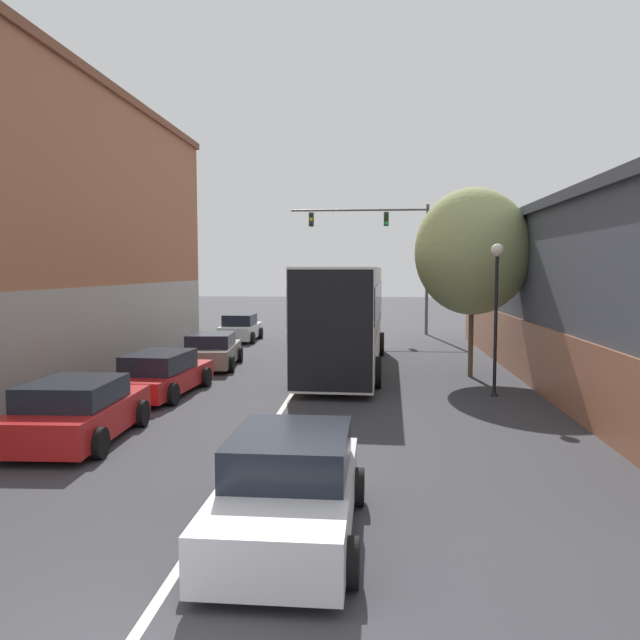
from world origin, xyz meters
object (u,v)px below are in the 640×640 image
traffic_signal_gantry (389,242)px  street_lamp (496,297)px  hatchback_foreground (289,489)px  parked_car_left_near (212,351)px  bus (346,312)px  parked_car_left_far (240,328)px  parked_car_left_mid (162,374)px  parked_car_left_distant (77,412)px  street_tree_near (473,252)px

traffic_signal_gantry → street_lamp: size_ratio=1.77×
hatchback_foreground → parked_car_left_near: (-4.98, 14.80, -0.04)m
hatchback_foreground → traffic_signal_gantry: size_ratio=0.52×
street_lamp → parked_car_left_near: bearing=154.4°
bus → parked_car_left_near: size_ratio=2.91×
traffic_signal_gantry → bus: bearing=-98.5°
parked_car_left_far → traffic_signal_gantry: traffic_signal_gantry is taller
parked_car_left_mid → street_lamp: size_ratio=1.03×
parked_car_left_near → parked_car_left_distant: 10.39m
street_tree_near → traffic_signal_gantry: bearing=100.0°
bus → parked_car_left_far: size_ratio=3.22×
parked_car_left_far → street_tree_near: 14.88m
traffic_signal_gantry → street_tree_near: size_ratio=1.21×
bus → street_tree_near: bearing=-106.2°
hatchback_foreground → parked_car_left_distant: 6.87m
bus → street_tree_near: size_ratio=1.88×
parked_car_left_mid → traffic_signal_gantry: traffic_signal_gantry is taller
hatchback_foreground → street_lamp: size_ratio=0.93×
bus → parked_car_left_near: 5.34m
parked_car_left_mid → street_tree_near: 11.15m
parked_car_left_far → street_tree_near: (10.33, -10.06, 3.69)m
bus → parked_car_left_mid: (-5.25, -5.49, -1.51)m
street_tree_near → parked_car_left_mid: bearing=-157.3°
parked_car_left_near → parked_car_left_mid: size_ratio=0.92×
bus → parked_car_left_far: bus is taller
parked_car_left_mid → traffic_signal_gantry: 20.22m
bus → street_tree_near: (4.44, -1.43, 2.22)m
street_lamp → traffic_signal_gantry: bearing=98.7°
hatchback_foreground → parked_car_left_near: 15.62m
hatchback_foreground → traffic_signal_gantry: traffic_signal_gantry is taller
bus → parked_car_left_mid: 7.75m
parked_car_left_mid → street_lamp: bearing=-82.5°
hatchback_foreground → parked_car_left_far: 24.27m
bus → traffic_signal_gantry: bearing=-6.9°
parked_car_left_mid → parked_car_left_far: parked_car_left_far is taller
parked_car_left_far → parked_car_left_distant: bearing=-178.8°
bus → street_lamp: bearing=-134.5°
traffic_signal_gantry → hatchback_foreground: bearing=-94.3°
parked_car_left_near → street_tree_near: (9.56, -1.27, 3.72)m
bus → parked_car_left_far: bearing=36.0°
bus → hatchback_foreground: size_ratio=2.96×
hatchback_foreground → parked_car_left_mid: size_ratio=0.90×
parked_car_left_far → street_tree_near: street_tree_near is taller
hatchback_foreground → parked_car_left_mid: (-5.11, 9.47, -0.06)m
hatchback_foreground → parked_car_left_near: bearing=19.1°
parked_car_left_distant → parked_car_left_near: bearing=-3.8°
street_tree_near → street_lamp: bearing=-87.0°
bus → parked_car_left_distant: bearing=154.5°
parked_car_left_mid → parked_car_left_distant: bearing=-178.1°
street_tree_near → parked_car_left_distant: bearing=-137.2°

